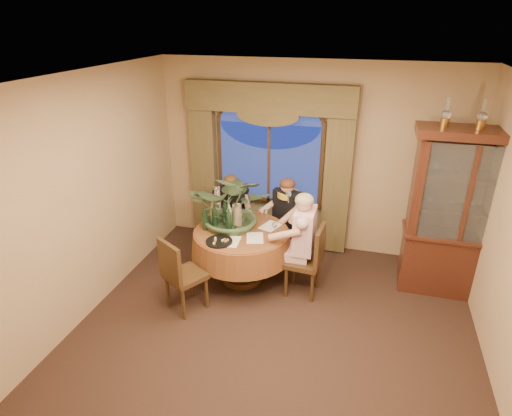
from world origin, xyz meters
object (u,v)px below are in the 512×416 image
(chair_right, at_px, (303,260))
(person_scarf, at_px, (287,219))
(wine_bottle_3, at_px, (213,213))
(oil_lamp_left, at_px, (446,112))
(wine_bottle_0, at_px, (225,212))
(stoneware_vase, at_px, (237,215))
(wine_bottle_4, at_px, (229,221))
(oil_lamp_center, at_px, (483,114))
(chair_back_right, at_px, (285,224))
(wine_bottle_1, at_px, (215,216))
(wine_bottle_5, at_px, (205,218))
(person_back, at_px, (231,213))
(person_pink, at_px, (304,243))
(chair_front_left, at_px, (186,274))
(china_cabinet, at_px, (460,216))
(wine_bottle_2, at_px, (229,216))
(olive_bowl, at_px, (242,230))
(dining_table, at_px, (242,255))
(chair_back, at_px, (236,219))

(chair_right, height_order, person_scarf, person_scarf)
(chair_right, bearing_deg, wine_bottle_3, 87.77)
(oil_lamp_left, relative_size, wine_bottle_0, 1.03)
(oil_lamp_left, relative_size, stoneware_vase, 1.15)
(wine_bottle_4, bearing_deg, oil_lamp_center, 11.62)
(chair_back_right, bearing_deg, wine_bottle_1, 73.49)
(oil_lamp_left, bearing_deg, wine_bottle_1, -169.33)
(oil_lamp_left, xyz_separation_m, chair_right, (-1.45, -0.57, -1.85))
(wine_bottle_5, bearing_deg, person_back, 86.00)
(chair_right, relative_size, person_scarf, 0.76)
(oil_lamp_center, bearing_deg, wine_bottle_0, -173.62)
(oil_lamp_center, bearing_deg, person_pink, -165.12)
(chair_front_left, xyz_separation_m, stoneware_vase, (0.36, 0.91, 0.42))
(china_cabinet, xyz_separation_m, wine_bottle_2, (-2.85, -0.45, -0.17))
(oil_lamp_left, xyz_separation_m, wine_bottle_3, (-2.71, -0.42, -1.42))
(stoneware_vase, bearing_deg, chair_front_left, -111.72)
(wine_bottle_3, bearing_deg, chair_front_left, -93.18)
(olive_bowl, bearing_deg, wine_bottle_5, -171.38)
(olive_bowl, bearing_deg, wine_bottle_0, 146.26)
(dining_table, bearing_deg, person_back, 117.58)
(person_scarf, height_order, wine_bottle_1, person_scarf)
(oil_lamp_center, height_order, wine_bottle_4, oil_lamp_center)
(stoneware_vase, xyz_separation_m, wine_bottle_4, (-0.04, -0.22, 0.02))
(oil_lamp_center, relative_size, person_scarf, 0.27)
(wine_bottle_1, height_order, wine_bottle_4, same)
(china_cabinet, relative_size, wine_bottle_5, 6.55)
(wine_bottle_3, xyz_separation_m, wine_bottle_5, (-0.04, -0.18, 0.00))
(olive_bowl, bearing_deg, person_pink, 2.65)
(chair_back_right, relative_size, wine_bottle_5, 2.91)
(chair_right, bearing_deg, china_cabinet, -68.29)
(wine_bottle_0, bearing_deg, person_back, 101.51)
(china_cabinet, xyz_separation_m, person_back, (-3.07, 0.27, -0.47))
(wine_bottle_2, bearing_deg, chair_back, 102.43)
(china_cabinet, distance_m, person_pink, 1.94)
(olive_bowl, bearing_deg, person_scarf, 59.65)
(oil_lamp_left, bearing_deg, wine_bottle_2, -169.62)
(china_cabinet, bearing_deg, chair_back_right, 170.73)
(person_pink, xyz_separation_m, wine_bottle_3, (-1.25, 0.07, 0.23))
(person_pink, bearing_deg, wine_bottle_0, 81.05)
(oil_lamp_left, distance_m, wine_bottle_2, 2.88)
(dining_table, distance_m, chair_front_left, 0.90)
(stoneware_vase, relative_size, wine_bottle_2, 0.90)
(stoneware_vase, bearing_deg, oil_lamp_center, 7.25)
(person_pink, bearing_deg, person_scarf, 25.89)
(person_scarf, bearing_deg, olive_bowl, 91.68)
(chair_back_right, distance_m, wine_bottle_4, 1.18)
(wine_bottle_1, height_order, wine_bottle_2, same)
(person_back, relative_size, stoneware_vase, 4.16)
(chair_back_right, xyz_separation_m, olive_bowl, (-0.39, -0.89, 0.29))
(dining_table, height_order, china_cabinet, china_cabinet)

